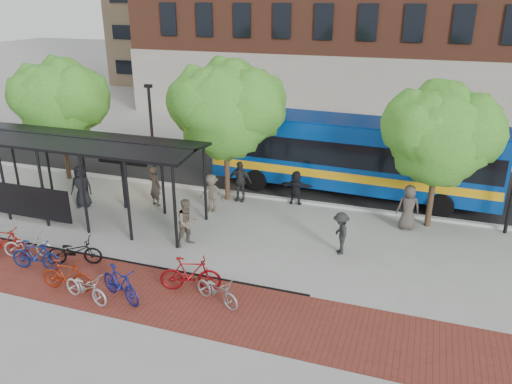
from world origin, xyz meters
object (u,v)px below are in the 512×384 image
(bus_shelter, at_px, (78,150))
(bike_5, at_px, (67,275))
(bike_1, at_px, (5,241))
(bike_10, at_px, (217,290))
(tree_c, at_px, (442,131))
(tree_b, at_px, (228,106))
(lamp_post_left, at_px, (152,134))
(bike_7, at_px, (120,284))
(pedestrian_4, at_px, (240,181))
(tree_a, at_px, (60,98))
(bus, at_px, (351,152))
(bike_2, at_px, (28,245))
(pedestrian_5, at_px, (296,188))
(bike_9, at_px, (190,274))
(pedestrian_1, at_px, (155,186))
(bike_4, at_px, (75,251))
(bike_3, at_px, (36,255))
(pedestrian_8, at_px, (188,223))
(pedestrian_3, at_px, (212,193))
(pedestrian_6, at_px, (408,207))
(bike_6, at_px, (86,287))
(pedestrian_9, at_px, (341,233))
(pedestrian_0, at_px, (81,186))

(bus_shelter, relative_size, bike_5, 5.88)
(bike_1, relative_size, bike_10, 1.09)
(tree_c, bearing_deg, tree_b, 180.00)
(lamp_post_left, relative_size, bike_7, 2.70)
(pedestrian_4, bearing_deg, bike_7, -94.42)
(bike_1, bearing_deg, bike_10, -98.34)
(tree_a, distance_m, bus, 14.60)
(bike_2, bearing_deg, pedestrian_5, -62.74)
(tree_a, xyz_separation_m, bike_9, (10.71, -7.72, -3.64))
(bus_shelter, xyz_separation_m, bike_2, (0.31, -3.78, -2.53))
(bike_5, distance_m, pedestrian_1, 7.28)
(bike_4, bearing_deg, tree_c, -77.10)
(tree_c, xyz_separation_m, bike_5, (-11.10, -8.99, -3.51))
(bike_1, height_order, pedestrian_5, pedestrian_5)
(bike_1, height_order, bike_3, bike_1)
(bike_3, xyz_separation_m, pedestrian_5, (7.07, 8.70, 0.25))
(bike_3, distance_m, pedestrian_8, 5.42)
(tree_a, distance_m, pedestrian_3, 9.56)
(bike_9, bearing_deg, bike_10, -125.91)
(pedestrian_3, bearing_deg, lamp_post_left, 152.65)
(pedestrian_6, bearing_deg, bike_6, 27.42)
(lamp_post_left, xyz_separation_m, bike_1, (-1.71, -8.03, -2.17))
(bike_3, height_order, pedestrian_9, pedestrian_9)
(lamp_post_left, relative_size, bike_6, 2.84)
(bike_1, height_order, pedestrian_1, pedestrian_1)
(lamp_post_left, bearing_deg, bike_3, -89.26)
(bike_10, xyz_separation_m, pedestrian_6, (5.28, 7.46, 0.49))
(bike_9, bearing_deg, bike_2, 72.55)
(pedestrian_4, height_order, pedestrian_8, pedestrian_4)
(bike_2, height_order, bike_9, bike_9)
(pedestrian_6, bearing_deg, bike_5, 23.52)
(pedestrian_4, distance_m, pedestrian_5, 2.62)
(tree_b, height_order, pedestrian_0, tree_b)
(bike_4, distance_m, bike_6, 2.58)
(bike_9, xyz_separation_m, pedestrian_4, (-1.20, 7.71, 0.36))
(bus_shelter, distance_m, bike_6, 7.29)
(tree_b, relative_size, pedestrian_8, 3.43)
(bike_2, relative_size, pedestrian_5, 1.12)
(pedestrian_4, bearing_deg, pedestrian_0, -155.59)
(bike_3, xyz_separation_m, pedestrian_6, (12.06, 7.61, 0.40))
(bus, relative_size, bike_5, 7.50)
(lamp_post_left, relative_size, bike_1, 2.69)
(tree_b, height_order, pedestrian_8, tree_b)
(bike_2, distance_m, pedestrian_1, 6.19)
(bus, height_order, bike_9, bus)
(bike_4, height_order, bike_9, bike_9)
(bike_4, relative_size, pedestrian_6, 1.01)
(tree_c, height_order, pedestrian_3, tree_c)
(bike_2, bearing_deg, tree_c, -79.25)
(bike_6, bearing_deg, tree_b, 5.01)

